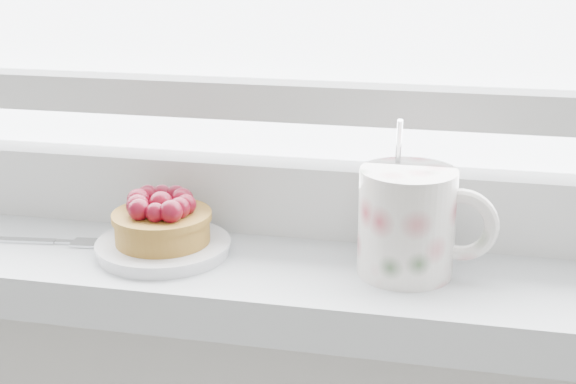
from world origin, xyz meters
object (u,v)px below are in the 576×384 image
(saucer, at_px, (163,247))
(raspberry_tart, at_px, (162,219))
(fork, at_px, (41,241))
(floral_mug, at_px, (410,220))

(saucer, xyz_separation_m, raspberry_tart, (-0.00, 0.00, 0.03))
(fork, bearing_deg, floral_mug, 0.65)
(floral_mug, distance_m, fork, 0.35)
(saucer, bearing_deg, raspberry_tart, 122.01)
(saucer, relative_size, floral_mug, 0.92)
(saucer, xyz_separation_m, floral_mug, (0.22, 0.00, 0.04))
(saucer, xyz_separation_m, fork, (-0.12, 0.00, -0.00))
(raspberry_tart, height_order, fork, raspberry_tart)
(raspberry_tart, bearing_deg, fork, -179.88)
(saucer, bearing_deg, fork, 179.93)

